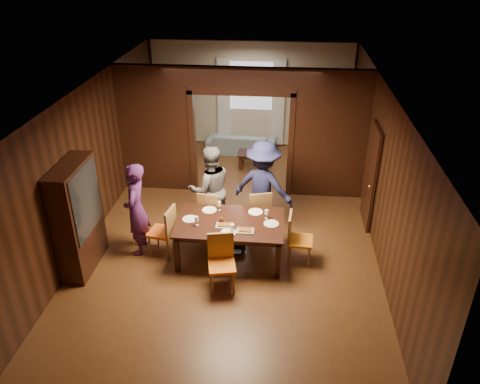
# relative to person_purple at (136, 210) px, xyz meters

# --- Properties ---
(floor) EXTENTS (9.00, 9.00, 0.00)m
(floor) POSITION_rel_person_purple_xyz_m (1.68, 0.96, -0.89)
(floor) COLOR #563018
(floor) RESTS_ON ground
(ceiling) EXTENTS (5.50, 9.00, 0.02)m
(ceiling) POSITION_rel_person_purple_xyz_m (1.68, 0.96, 2.01)
(ceiling) COLOR silver
(ceiling) RESTS_ON room_walls
(room_walls) EXTENTS (5.52, 9.01, 2.90)m
(room_walls) POSITION_rel_person_purple_xyz_m (1.68, 2.84, 0.61)
(room_walls) COLOR black
(room_walls) RESTS_ON floor
(person_purple) EXTENTS (0.47, 0.68, 1.79)m
(person_purple) POSITION_rel_person_purple_xyz_m (0.00, 0.00, 0.00)
(person_purple) COLOR #491E57
(person_purple) RESTS_ON floor
(person_grey) EXTENTS (1.07, 0.97, 1.80)m
(person_grey) POSITION_rel_person_purple_xyz_m (1.22, 0.91, 0.01)
(person_grey) COLOR #55535A
(person_grey) RESTS_ON floor
(person_navy) EXTENTS (1.38, 1.06, 1.88)m
(person_navy) POSITION_rel_person_purple_xyz_m (2.25, 1.03, 0.05)
(person_navy) COLOR #1A1D43
(person_navy) RESTS_ON floor
(sofa) EXTENTS (1.90, 0.81, 0.55)m
(sofa) POSITION_rel_person_purple_xyz_m (1.46, 4.81, -0.62)
(sofa) COLOR #7F99A6
(sofa) RESTS_ON floor
(serving_bowl) EXTENTS (0.35, 0.35, 0.09)m
(serving_bowl) POSITION_rel_person_purple_xyz_m (1.82, 0.10, -0.09)
(serving_bowl) COLOR black
(serving_bowl) RESTS_ON dining_table
(dining_table) EXTENTS (1.93, 1.20, 0.76)m
(dining_table) POSITION_rel_person_purple_xyz_m (1.72, -0.04, -0.51)
(dining_table) COLOR black
(dining_table) RESTS_ON floor
(coffee_table) EXTENTS (0.80, 0.50, 0.40)m
(coffee_table) POSITION_rel_person_purple_xyz_m (1.87, 3.89, -0.69)
(coffee_table) COLOR black
(coffee_table) RESTS_ON floor
(chair_left) EXTENTS (0.51, 0.51, 0.97)m
(chair_left) POSITION_rel_person_purple_xyz_m (0.44, -0.03, -0.41)
(chair_left) COLOR orange
(chair_left) RESTS_ON floor
(chair_right) EXTENTS (0.47, 0.47, 0.97)m
(chair_right) POSITION_rel_person_purple_xyz_m (2.99, -0.06, -0.41)
(chair_right) COLOR orange
(chair_right) RESTS_ON floor
(chair_far_l) EXTENTS (0.51, 0.51, 0.97)m
(chair_far_l) POSITION_rel_person_purple_xyz_m (1.27, 0.74, -0.41)
(chair_far_l) COLOR orange
(chair_far_l) RESTS_ON floor
(chair_far_r) EXTENTS (0.54, 0.54, 0.97)m
(chair_far_r) POSITION_rel_person_purple_xyz_m (2.18, 0.87, -0.41)
(chair_far_r) COLOR orange
(chair_far_r) RESTS_ON floor
(chair_near) EXTENTS (0.52, 0.52, 0.97)m
(chair_near) POSITION_rel_person_purple_xyz_m (1.69, -0.92, -0.41)
(chair_near) COLOR orange
(chair_near) RESTS_ON floor
(hutch) EXTENTS (0.40, 1.20, 2.00)m
(hutch) POSITION_rel_person_purple_xyz_m (-0.85, -0.54, 0.11)
(hutch) COLOR black
(hutch) RESTS_ON floor
(door_right) EXTENTS (0.06, 0.90, 2.10)m
(door_right) POSITION_rel_person_purple_xyz_m (4.38, 1.46, 0.16)
(door_right) COLOR black
(door_right) RESTS_ON floor
(window_far) EXTENTS (1.20, 0.03, 1.30)m
(window_far) POSITION_rel_person_purple_xyz_m (1.68, 5.40, 0.81)
(window_far) COLOR silver
(window_far) RESTS_ON back_wall
(curtain_left) EXTENTS (0.35, 0.06, 2.40)m
(curtain_left) POSITION_rel_person_purple_xyz_m (0.93, 5.36, 0.36)
(curtain_left) COLOR white
(curtain_left) RESTS_ON back_wall
(curtain_right) EXTENTS (0.35, 0.06, 2.40)m
(curtain_right) POSITION_rel_person_purple_xyz_m (2.43, 5.36, 0.36)
(curtain_right) COLOR white
(curtain_right) RESTS_ON back_wall
(plate_left) EXTENTS (0.27, 0.27, 0.01)m
(plate_left) POSITION_rel_person_purple_xyz_m (0.99, -0.03, -0.13)
(plate_left) COLOR silver
(plate_left) RESTS_ON dining_table
(plate_far_l) EXTENTS (0.27, 0.27, 0.01)m
(plate_far_l) POSITION_rel_person_purple_xyz_m (1.29, 0.32, -0.13)
(plate_far_l) COLOR white
(plate_far_l) RESTS_ON dining_table
(plate_far_r) EXTENTS (0.27, 0.27, 0.01)m
(plate_far_r) POSITION_rel_person_purple_xyz_m (2.15, 0.34, -0.13)
(plate_far_r) COLOR white
(plate_far_r) RESTS_ON dining_table
(plate_right) EXTENTS (0.27, 0.27, 0.01)m
(plate_right) POSITION_rel_person_purple_xyz_m (2.46, -0.04, -0.13)
(plate_right) COLOR silver
(plate_right) RESTS_ON dining_table
(plate_near) EXTENTS (0.27, 0.27, 0.01)m
(plate_near) POSITION_rel_person_purple_xyz_m (1.74, -0.39, -0.13)
(plate_near) COLOR silver
(plate_near) RESTS_ON dining_table
(platter_a) EXTENTS (0.30, 0.20, 0.04)m
(platter_a) POSITION_rel_person_purple_xyz_m (1.64, -0.19, -0.11)
(platter_a) COLOR gray
(platter_a) RESTS_ON dining_table
(platter_b) EXTENTS (0.30, 0.20, 0.04)m
(platter_b) POSITION_rel_person_purple_xyz_m (2.02, -0.31, -0.11)
(platter_b) COLOR gray
(platter_b) RESTS_ON dining_table
(wineglass_left) EXTENTS (0.08, 0.08, 0.18)m
(wineglass_left) POSITION_rel_person_purple_xyz_m (1.15, -0.21, -0.04)
(wineglass_left) COLOR white
(wineglass_left) RESTS_ON dining_table
(wineglass_far) EXTENTS (0.08, 0.08, 0.18)m
(wineglass_far) POSITION_rel_person_purple_xyz_m (1.48, 0.35, -0.04)
(wineglass_far) COLOR white
(wineglass_far) RESTS_ON dining_table
(wineglass_right) EXTENTS (0.08, 0.08, 0.18)m
(wineglass_right) POSITION_rel_person_purple_xyz_m (2.37, 0.13, -0.04)
(wineglass_right) COLOR white
(wineglass_right) RESTS_ON dining_table
(tumbler) EXTENTS (0.07, 0.07, 0.14)m
(tumbler) POSITION_rel_person_purple_xyz_m (1.79, -0.34, -0.06)
(tumbler) COLOR white
(tumbler) RESTS_ON dining_table
(condiment_jar) EXTENTS (0.08, 0.08, 0.11)m
(condiment_jar) POSITION_rel_person_purple_xyz_m (1.57, -0.08, -0.08)
(condiment_jar) COLOR #452710
(condiment_jar) RESTS_ON dining_table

